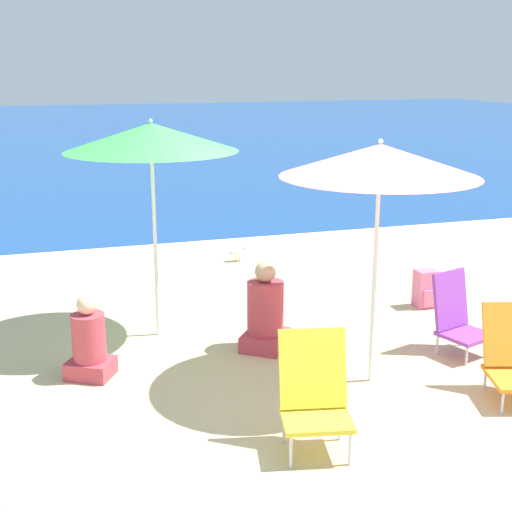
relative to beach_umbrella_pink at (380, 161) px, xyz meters
name	(u,v)px	position (x,y,z in m)	size (l,w,h in m)	color
ground_plane	(368,393)	(-0.12, -0.22, -1.96)	(60.00, 60.00, 0.00)	#D1BA89
sea_water	(95,131)	(-0.12, 25.51, -1.96)	(60.00, 40.00, 0.01)	#19478C
beach_umbrella_pink	(380,161)	(0.00, 0.00, 0.00)	(1.67, 1.67, 2.14)	white
beach_umbrella_green	(151,137)	(-1.61, 1.67, 0.08)	(1.71, 1.71, 2.22)	white
beach_chair_yellow	(314,391)	(-0.90, -0.88, -1.52)	(0.59, 0.60, 0.86)	silver
beach_chair_purple	(457,315)	(1.09, 0.36, -1.59)	(0.56, 0.59, 0.79)	silver
person_seated_near	(265,314)	(-0.66, 1.00, -1.60)	(0.60, 0.61, 0.90)	#BF3F4C
person_seated_far	(89,344)	(-2.37, 0.83, -1.65)	(0.50, 0.48, 0.77)	#BF3F4C
backpack_pink	(426,289)	(1.50, 1.63, -1.75)	(0.24, 0.23, 0.44)	pink
seagull	(238,252)	(-0.02, 4.16, -1.82)	(0.27, 0.11, 0.23)	gold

